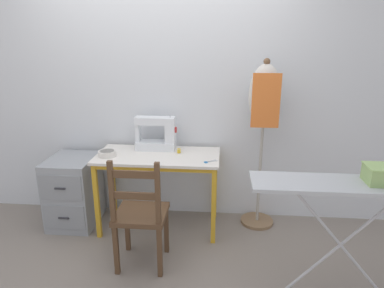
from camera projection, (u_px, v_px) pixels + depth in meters
The scene contains 12 objects.
ground_plane at pixel (155, 242), 3.12m from camera, with size 14.00×14.00×0.00m, color gray.
wall_back at pixel (163, 92), 3.32m from camera, with size 10.00×0.05×2.55m.
sewing_table at pixel (158, 165), 3.17m from camera, with size 1.14×0.55×0.74m.
sewing_machine at pixel (158, 134), 3.26m from camera, with size 0.39×0.16×0.34m.
fabric_bowl at pixel (107, 153), 3.11m from camera, with size 0.16×0.16×0.05m.
scissors at pixel (209, 162), 2.97m from camera, with size 0.12×0.09×0.01m.
thread_spool_near_machine at pixel (179, 151), 3.19m from camera, with size 0.04×0.04×0.04m.
wooden_chair at pixel (140, 215), 2.67m from camera, with size 0.40×0.38×0.94m.
filing_cabinet at pixel (74, 191), 3.36m from camera, with size 0.43×0.54×0.68m.
dress_form at pixel (264, 108), 3.09m from camera, with size 0.32×0.32×1.61m.
ironing_board at pixel (349, 190), 2.20m from camera, with size 1.25×0.31×0.90m.
storage_box at pixel (383, 175), 2.16m from camera, with size 0.22×0.17×0.12m.
Camera 1 is at (0.58, -2.67, 1.78)m, focal length 32.00 mm.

